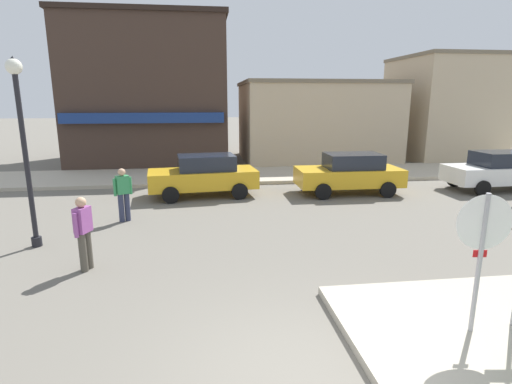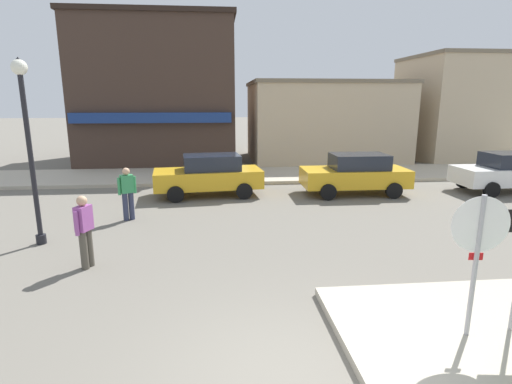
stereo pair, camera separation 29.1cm
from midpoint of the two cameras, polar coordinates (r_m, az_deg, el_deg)
ground_plane at (r=5.77m, az=5.16°, el=-25.34°), size 160.00×160.00×0.00m
kerb_far at (r=19.01m, az=-4.12°, el=2.41°), size 80.00×4.00×0.15m
stop_sign at (r=6.61m, az=28.41°, el=-6.76°), size 0.81×0.13×2.30m
lamp_post at (r=10.99m, az=-31.13°, el=7.97°), size 0.36×0.36×4.54m
parked_car_nearest at (r=15.19m, az=-8.02°, el=2.43°), size 4.16×2.21×1.56m
parked_car_second at (r=15.84m, az=12.71°, el=2.68°), size 4.02×1.91×1.56m
parked_car_third at (r=18.68m, az=30.95°, el=2.67°), size 4.03×1.93×1.56m
pedestrian_crossing_near at (r=12.54m, az=-19.08°, el=-0.15°), size 0.53×0.36×1.61m
pedestrian_crossing_far at (r=9.27m, az=-24.24°, el=-5.14°), size 0.33×0.55×1.61m
building_corner_shop at (r=24.87m, az=-14.92°, el=13.51°), size 8.56×8.53×7.91m
building_storefront_left_near at (r=24.64m, az=7.98°, el=9.99°), size 8.72×6.82×4.61m
building_storefront_left_mid at (r=27.51m, az=24.82°, el=10.84°), size 5.30×6.02×6.14m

